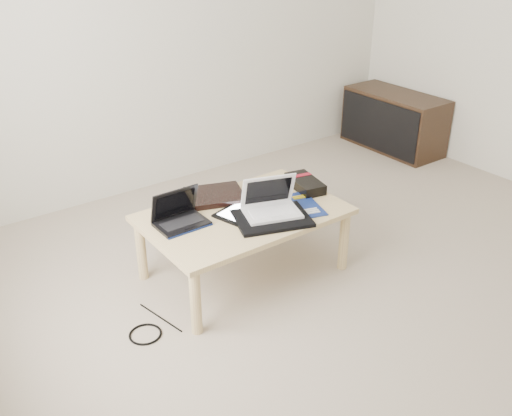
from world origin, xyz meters
TOP-DOWN VIEW (x-y plane):
  - ground at (0.00, 0.00)m, footprint 4.00×4.00m
  - coffee_table at (-0.46, 0.57)m, footprint 1.10×0.70m
  - media_cabinet at (1.77, 1.45)m, footprint 0.41×0.90m
  - book at (-0.49, 0.82)m, footprint 0.40×0.36m
  - netbook at (-0.81, 0.67)m, footprint 0.27×0.20m
  - tablet at (-0.49, 0.58)m, footprint 0.28×0.24m
  - remote at (-0.28, 0.68)m, footprint 0.13×0.22m
  - neoprene_sleeve at (-0.39, 0.41)m, footprint 0.47×0.40m
  - white_laptop at (-0.36, 0.46)m, footprint 0.35×0.30m
  - motherboard at (-0.18, 0.45)m, footprint 0.34×0.38m
  - gpu_box at (0.02, 0.61)m, footprint 0.19×0.30m
  - cable_coil at (-0.52, 0.61)m, footprint 0.10×0.10m
  - floor_cable_coil at (-1.18, 0.41)m, footprint 0.20×0.20m
  - floor_cable_trail at (-1.06, 0.48)m, footprint 0.08×0.33m

SIDE VIEW (x-z plane):
  - ground at x=0.00m, z-range 0.00..0.00m
  - floor_cable_trail at x=-1.06m, z-range 0.00..0.01m
  - floor_cable_coil at x=-1.18m, z-range 0.00..0.01m
  - media_cabinet at x=1.77m, z-range 0.00..0.50m
  - coffee_table at x=-0.46m, z-range 0.15..0.55m
  - motherboard at x=-0.18m, z-range 0.40..0.41m
  - cable_coil at x=-0.52m, z-range 0.40..0.41m
  - tablet at x=-0.49m, z-range 0.40..0.41m
  - remote at x=-0.28m, z-range 0.40..0.42m
  - neoprene_sleeve at x=-0.39m, z-range 0.40..0.42m
  - book at x=-0.49m, z-range 0.40..0.43m
  - gpu_box at x=0.02m, z-range 0.40..0.46m
  - netbook at x=-0.81m, z-range 0.34..0.54m
  - white_laptop at x=-0.36m, z-range 0.36..0.57m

